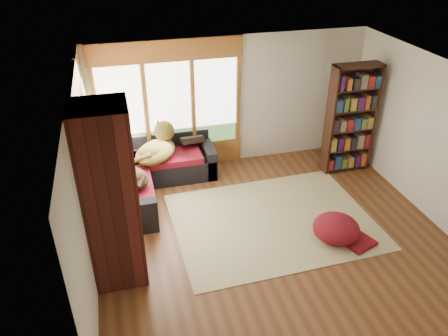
{
  "coord_description": "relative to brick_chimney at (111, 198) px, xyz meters",
  "views": [
    {
      "loc": [
        -2.17,
        -5.27,
        4.5
      ],
      "look_at": [
        -0.62,
        0.61,
        0.95
      ],
      "focal_mm": 35.0,
      "sensor_mm": 36.0,
      "label": 1
    }
  ],
  "objects": [
    {
      "name": "floor",
      "position": [
        2.4,
        0.35,
        -1.3
      ],
      "size": [
        5.5,
        5.5,
        0.0
      ],
      "primitive_type": "plane",
      "color": "#512D16",
      "rests_on": "ground"
    },
    {
      "name": "ceiling",
      "position": [
        2.4,
        0.35,
        1.3
      ],
      "size": [
        5.5,
        5.5,
        0.0
      ],
      "primitive_type": "plane",
      "color": "white"
    },
    {
      "name": "wall_back",
      "position": [
        2.4,
        2.85,
        0.0
      ],
      "size": [
        5.5,
        0.04,
        2.6
      ],
      "primitive_type": "cube",
      "color": "silver",
      "rests_on": "ground"
    },
    {
      "name": "wall_front",
      "position": [
        2.4,
        -2.15,
        0.0
      ],
      "size": [
        5.5,
        0.04,
        2.6
      ],
      "primitive_type": "cube",
      "color": "silver",
      "rests_on": "ground"
    },
    {
      "name": "wall_left",
      "position": [
        -0.35,
        0.35,
        0.0
      ],
      "size": [
        0.04,
        5.0,
        2.6
      ],
      "primitive_type": "cube",
      "color": "silver",
      "rests_on": "ground"
    },
    {
      "name": "wall_right",
      "position": [
        5.15,
        0.35,
        0.0
      ],
      "size": [
        0.04,
        5.0,
        2.6
      ],
      "primitive_type": "cube",
      "color": "silver",
      "rests_on": "ground"
    },
    {
      "name": "windows_back",
      "position": [
        1.2,
        2.82,
        0.05
      ],
      "size": [
        2.82,
        0.1,
        1.9
      ],
      "color": "#985E26",
      "rests_on": "wall_back"
    },
    {
      "name": "windows_left",
      "position": [
        -0.32,
        1.55,
        0.05
      ],
      "size": [
        0.1,
        2.62,
        1.9
      ],
      "color": "#985E26",
      "rests_on": "wall_left"
    },
    {
      "name": "roller_blind",
      "position": [
        -0.29,
        2.38,
        0.45
      ],
      "size": [
        0.03,
        0.72,
        0.9
      ],
      "primitive_type": "cube",
      "color": "olive",
      "rests_on": "wall_left"
    },
    {
      "name": "brick_chimney",
      "position": [
        0.0,
        0.0,
        0.0
      ],
      "size": [
        0.7,
        0.7,
        2.6
      ],
      "primitive_type": "cube",
      "color": "#471914",
      "rests_on": "ground"
    },
    {
      "name": "sectional_sofa",
      "position": [
        0.45,
        2.05,
        -1.0
      ],
      "size": [
        2.2,
        2.2,
        0.8
      ],
      "rotation": [
        0.0,
        0.0,
        0.07
      ],
      "color": "black",
      "rests_on": "ground"
    },
    {
      "name": "area_rug",
      "position": [
        2.53,
        0.61,
        -1.29
      ],
      "size": [
        3.36,
        2.61,
        0.01
      ],
      "primitive_type": "cube",
      "rotation": [
        0.0,
        0.0,
        0.03
      ],
      "color": "beige",
      "rests_on": "ground"
    },
    {
      "name": "bookshelf",
      "position": [
        4.54,
        1.91,
        -0.21
      ],
      "size": [
        0.93,
        0.31,
        2.17
      ],
      "color": "#341A11",
      "rests_on": "ground"
    },
    {
      "name": "pouf",
      "position": [
        3.34,
        -0.07,
        -1.09
      ],
      "size": [
        0.76,
        0.76,
        0.4
      ],
      "primitive_type": "ellipsoid",
      "rotation": [
        0.0,
        0.0,
        -0.03
      ],
      "color": "maroon",
      "rests_on": "area_rug"
    },
    {
      "name": "dog_tan",
      "position": [
        0.87,
        2.36,
        -0.48
      ],
      "size": [
        1.08,
        1.13,
        0.55
      ],
      "rotation": [
        0.0,
        0.0,
        0.89
      ],
      "color": "brown",
      "rests_on": "sectional_sofa"
    },
    {
      "name": "dog_brindle",
      "position": [
        0.29,
        1.61,
        -0.55
      ],
      "size": [
        0.76,
        0.88,
        0.43
      ],
      "rotation": [
        0.0,
        0.0,
        2.03
      ],
      "color": "black",
      "rests_on": "sectional_sofa"
    },
    {
      "name": "throw_pillows",
      "position": [
        0.53,
        2.1,
        -0.53
      ],
      "size": [
        1.98,
        1.68,
        0.45
      ],
      "color": "black",
      "rests_on": "sectional_sofa"
    }
  ]
}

